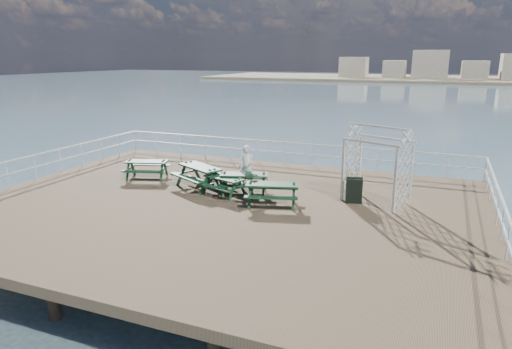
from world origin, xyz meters
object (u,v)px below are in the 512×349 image
object	(u,v)px
picnic_table_d	(200,172)
trellis_arbor	(377,169)
picnic_table_e	(224,182)
picnic_table_c	(272,189)
picnic_table_b	(244,179)
picnic_table_a	(147,166)
person	(247,168)

from	to	relation	value
picnic_table_d	trellis_arbor	bearing A→B (deg)	32.63
picnic_table_e	trellis_arbor	distance (m)	5.62
picnic_table_d	picnic_table_e	bearing A→B (deg)	4.60
picnic_table_e	picnic_table_c	bearing A→B (deg)	5.71
picnic_table_d	picnic_table_e	world-z (taller)	picnic_table_d
picnic_table_b	picnic_table_c	size ratio (longest dim) A/B	1.00
picnic_table_a	person	distance (m)	4.68
picnic_table_e	picnic_table_d	bearing A→B (deg)	175.58
picnic_table_c	picnic_table_d	bearing A→B (deg)	147.24
picnic_table_c	picnic_table_e	distance (m)	2.17
picnic_table_b	picnic_table_c	xyz separation A→B (m)	(1.50, -0.95, 0.01)
picnic_table_b	person	distance (m)	0.63
trellis_arbor	picnic_table_a	bearing A→B (deg)	-156.34
picnic_table_c	person	xyz separation A→B (m)	(-1.63, 1.48, 0.31)
person	picnic_table_d	bearing A→B (deg)	-175.43
trellis_arbor	picnic_table_c	bearing A→B (deg)	-131.25
picnic_table_b	person	world-z (taller)	person
picnic_table_b	picnic_table_d	distance (m)	1.97
picnic_table_c	picnic_table_e	bearing A→B (deg)	151.29
picnic_table_b	trellis_arbor	bearing A→B (deg)	-9.85
picnic_table_c	trellis_arbor	world-z (taller)	trellis_arbor
picnic_table_a	person	xyz separation A→B (m)	(4.67, 0.08, 0.33)
picnic_table_a	person	world-z (taller)	person
picnic_table_a	picnic_table_d	bearing A→B (deg)	-24.74
person	trellis_arbor	bearing A→B (deg)	-7.13
trellis_arbor	person	distance (m)	4.96
person	picnic_table_c	bearing A→B (deg)	-51.66
picnic_table_b	picnic_table_e	bearing A→B (deg)	-160.83
picnic_table_a	picnic_table_c	bearing A→B (deg)	-29.80
person	picnic_table_a	bearing A→B (deg)	171.68
picnic_table_c	person	size ratio (longest dim) A/B	1.24
picnic_table_a	picnic_table_e	size ratio (longest dim) A/B	1.09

